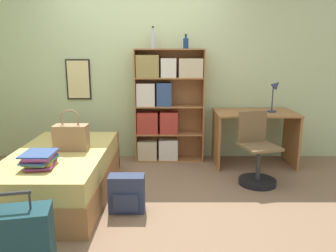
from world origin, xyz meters
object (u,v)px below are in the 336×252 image
Objects in this scene: desk at (253,128)px; desk_lamp at (274,90)px; book_stack_on_bed at (39,159)px; handbag at (70,137)px; bookcase at (161,105)px; suitcase at (9,247)px; bed at (60,174)px; desk_chair at (255,160)px; bottle_brown at (184,43)px; backpack at (125,194)px; bottle_green at (152,40)px.

desk is 0.59m from desk_lamp.
desk_lamp is (2.65, 1.50, 0.48)m from book_stack_on_bed.
handbag is 1.53m from bookcase.
handbag is 2.72m from desk_lamp.
bed is at bearing 94.16° from suitcase.
desk_chair is (-0.14, -0.69, -0.23)m from desk.
handbag is at bearing -158.89° from desk_lamp.
book_stack_on_bed is (-0.03, -0.48, 0.33)m from bed.
desk_chair is at bearing 7.79° from handbag.
handbag is 2.00m from bottle_brown.
bed is 4.06× the size of desk_lamp.
book_stack_on_bed reaches higher than backpack.
bed is 1.42m from suitcase.
book_stack_on_bed is 0.99m from suitcase.
book_stack_on_bed is 0.23× the size of bookcase.
bottle_brown is 1.51m from desk.
handbag reaches higher than backpack.
desk_lamp is (2.51, 0.97, 0.40)m from handbag.
book_stack_on_bed is at bearing -93.10° from bed.
desk_lamp is (2.62, 1.02, 0.80)m from bed.
handbag is at bearing 145.89° from backpack.
handbag is 1.20× the size of book_stack_on_bed.
bed is at bearing -171.24° from desk_chair.
bed is at bearing -156.47° from desk.
desk_chair reaches higher than desk.
bottle_green is at bearing 172.40° from desk_lamp.
desk_lamp is at bearing -7.60° from bottle_green.
desk_chair reaches higher than suitcase.
bookcase is 0.91m from bottle_brown.
bed is 0.42m from handbag.
bookcase reaches higher than desk.
handbag is 1.81m from bottle_green.
backpack is (0.65, -0.44, -0.47)m from handbag.
bottle_green is 0.79× the size of backpack.
bottle_green reaches higher than suitcase.
bottle_green reaches higher than desk_lamp.
bottle_brown is at bearing 63.32° from suitcase.
book_stack_on_bed is 1.25× the size of bottle_green.
bottle_brown is 0.51× the size of backpack.
handbag is 1.20× the size of backpack.
handbag is 1.00× the size of desk_lamp.
bottle_green is 2.11m from desk_chair.
bottle_green is at bearing 72.06° from suitcase.
desk_chair is at bearing -45.68° from bottle_brown.
bed is 2.26m from desk_chair.
bookcase is at bearing 56.65° from book_stack_on_bed.
bottle_brown is (1.41, 1.19, 1.42)m from bed.
bed is at bearing 86.90° from book_stack_on_bed.
bottle_brown reaches higher than backpack.
bottle_brown is 1.37m from desk_lamp.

